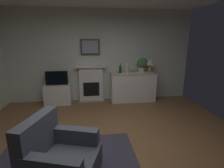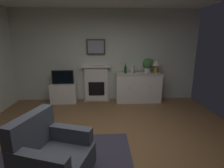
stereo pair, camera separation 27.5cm
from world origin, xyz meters
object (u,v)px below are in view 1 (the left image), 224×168
table_lamp (150,63)px  tv_cabinet (58,94)px  wine_glass_left (131,68)px  vase_decorative (127,68)px  sideboard_cabinet (133,87)px  framed_picture (90,47)px  wine_glass_center (135,69)px  wine_bottle (120,69)px  tv_set (57,78)px  armchair (59,159)px  potted_plant_small (142,64)px  fireplace_unit (91,83)px

table_lamp → tv_cabinet: 2.88m
wine_glass_left → vase_decorative: bearing=-147.3°
sideboard_cabinet → vase_decorative: bearing=-166.0°
wine_glass_left → tv_cabinet: 2.29m
framed_picture → wine_glass_left: (1.20, -0.19, -0.63)m
framed_picture → wine_glass_center: bearing=-9.0°
table_lamp → wine_glass_left: bearing=176.4°
sideboard_cabinet → wine_bottle: (-0.40, -0.01, 0.55)m
wine_bottle → tv_set: wine_bottle is taller
wine_glass_center → armchair: 3.59m
sideboard_cabinet → vase_decorative: (-0.20, -0.05, 0.58)m
framed_picture → vase_decorative: framed_picture is taller
wine_glass_left → potted_plant_small: size_ratio=0.38×
framed_picture → potted_plant_small: (1.54, -0.18, -0.50)m
wine_glass_left → wine_glass_center: bearing=-10.6°
framed_picture → wine_bottle: framed_picture is taller
wine_glass_left → table_lamp: bearing=-3.6°
table_lamp → vase_decorative: 0.72m
wine_bottle → vase_decorative: size_ratio=1.03×
sideboard_cabinet → table_lamp: 0.88m
sideboard_cabinet → wine_glass_center: bearing=19.1°
potted_plant_small → wine_glass_center: bearing=-172.6°
vase_decorative → wine_bottle: bearing=169.5°
wine_glass_center → tv_set: (-2.29, -0.02, -0.23)m
sideboard_cabinet → vase_decorative: size_ratio=4.85×
fireplace_unit → wine_bottle: 0.99m
fireplace_unit → vase_decorative: (1.07, -0.23, 0.48)m
wine_bottle → vase_decorative: bearing=-10.5°
fireplace_unit → tv_set: fireplace_unit is taller
fireplace_unit → wine_glass_center: bearing=-7.1°
wine_bottle → vase_decorative: 0.21m
vase_decorative → armchair: vase_decorative is taller
framed_picture → wine_glass_center: size_ratio=3.33×
framed_picture → wine_bottle: (0.87, -0.24, -0.65)m
sideboard_cabinet → vase_decorative: vase_decorative is taller
potted_plant_small → armchair: size_ratio=0.43×
table_lamp → tv_set: bearing=-179.8°
framed_picture → wine_bottle: size_ratio=1.90×
wine_bottle → wine_glass_center: size_ratio=1.76×
fireplace_unit → potted_plant_small: bearing=-4.9°
sideboard_cabinet → wine_glass_left: wine_glass_left is taller
framed_picture → wine_bottle: bearing=-15.2°
fireplace_unit → wine_glass_left: bearing=-6.7°
framed_picture → table_lamp: (1.77, -0.22, -0.48)m
sideboard_cabinet → wine_bottle: size_ratio=4.70×
wine_bottle → potted_plant_small: (0.68, 0.06, 0.15)m
fireplace_unit → sideboard_cabinet: 1.28m
sideboard_cabinet → armchair: bearing=-119.2°
fireplace_unit → tv_set: size_ratio=1.77×
wine_bottle → armchair: wine_bottle is taller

